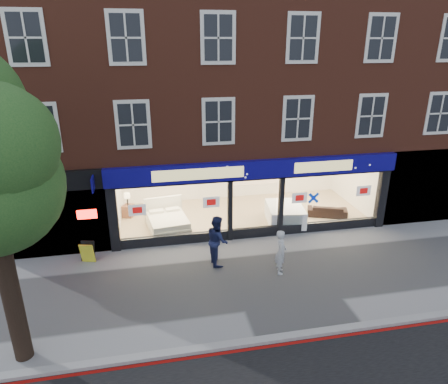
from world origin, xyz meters
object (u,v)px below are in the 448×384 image
object	(u,v)px
a_board	(88,252)
pedestrian_grey	(281,252)
sofa	(327,210)
pedestrian_blue	(217,240)
mattress_stack	(285,214)
display_bed	(167,222)

from	to	relation	value
a_board	pedestrian_grey	xyz separation A→B (m)	(6.58, -2.01, 0.41)
sofa	pedestrian_grey	size ratio (longest dim) A/B	1.09
a_board	pedestrian_blue	xyz separation A→B (m)	(4.58, -0.98, 0.53)
mattress_stack	sofa	size ratio (longest dim) A/B	1.21
sofa	a_board	world-z (taller)	a_board
pedestrian_blue	sofa	bearing A→B (deg)	-66.40
sofa	pedestrian_blue	world-z (taller)	pedestrian_blue
display_bed	a_board	xyz separation A→B (m)	(-2.99, -2.01, -0.03)
display_bed	pedestrian_grey	world-z (taller)	pedestrian_grey
a_board	pedestrian_blue	size ratio (longest dim) A/B	0.42
mattress_stack	pedestrian_grey	size ratio (longest dim) A/B	1.31
a_board	mattress_stack	bearing A→B (deg)	26.90
mattress_stack	a_board	world-z (taller)	mattress_stack
pedestrian_grey	display_bed	bearing A→B (deg)	55.70
mattress_stack	sofa	distance (m)	2.12
display_bed	sofa	world-z (taller)	display_bed
sofa	a_board	distance (m)	10.33
pedestrian_blue	mattress_stack	bearing A→B (deg)	-56.48
sofa	a_board	xyz separation A→B (m)	(-10.14, -1.93, 0.03)
sofa	a_board	bearing A→B (deg)	31.60
mattress_stack	pedestrian_grey	xyz separation A→B (m)	(-1.46, -3.69, 0.32)
pedestrian_grey	pedestrian_blue	size ratio (longest dim) A/B	0.87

